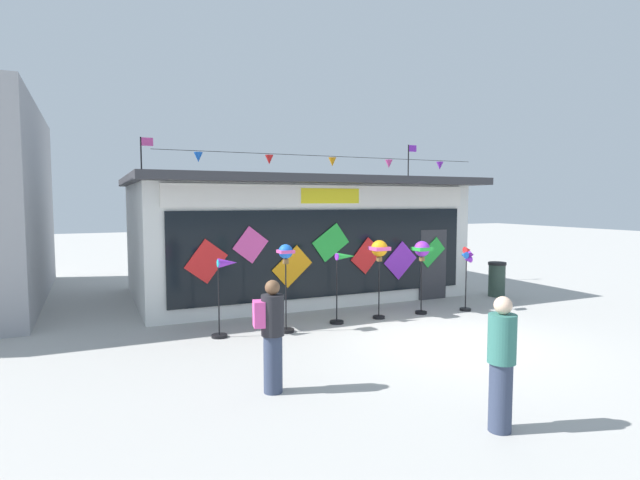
# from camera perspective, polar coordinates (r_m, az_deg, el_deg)

# --- Properties ---
(ground_plane) EXTENTS (80.00, 80.00, 0.00)m
(ground_plane) POSITION_cam_1_polar(r_m,az_deg,el_deg) (10.61, 14.58, -11.13)
(ground_plane) COLOR #ADAAA5
(kite_shop_building) EXTENTS (9.53, 6.28, 4.73)m
(kite_shop_building) POSITION_cam_1_polar(r_m,az_deg,el_deg) (15.46, -3.27, 0.51)
(kite_shop_building) COLOR silver
(kite_shop_building) RESTS_ON ground_plane
(wind_spinner_far_left) EXTENTS (0.57, 0.33, 1.65)m
(wind_spinner_far_left) POSITION_cam_1_polar(r_m,az_deg,el_deg) (10.60, -10.79, -4.98)
(wind_spinner_far_left) COLOR black
(wind_spinner_far_left) RESTS_ON ground_plane
(wind_spinner_left) EXTENTS (0.36, 0.36, 1.90)m
(wind_spinner_left) POSITION_cam_1_polar(r_m,az_deg,el_deg) (10.76, -3.92, -3.02)
(wind_spinner_left) COLOR black
(wind_spinner_left) RESTS_ON ground_plane
(wind_spinner_center_left) EXTENTS (0.62, 0.32, 1.64)m
(wind_spinner_center_left) POSITION_cam_1_polar(r_m,az_deg,el_deg) (11.60, 2.54, -4.19)
(wind_spinner_center_left) COLOR black
(wind_spinner_center_left) RESTS_ON ground_plane
(wind_spinner_center_right) EXTENTS (0.40, 0.40, 1.89)m
(wind_spinner_center_right) POSITION_cam_1_polar(r_m,az_deg,el_deg) (12.03, 6.76, -1.53)
(wind_spinner_center_right) COLOR black
(wind_spinner_center_right) RESTS_ON ground_plane
(wind_spinner_right) EXTENTS (0.40, 0.40, 1.83)m
(wind_spinner_right) POSITION_cam_1_polar(r_m,az_deg,el_deg) (12.72, 11.51, -1.55)
(wind_spinner_right) COLOR black
(wind_spinner_right) RESTS_ON ground_plane
(wind_spinner_far_right) EXTENTS (0.42, 0.29, 1.66)m
(wind_spinner_far_right) POSITION_cam_1_polar(r_m,az_deg,el_deg) (13.37, 16.38, -2.78)
(wind_spinner_far_right) COLOR black
(wind_spinner_far_right) RESTS_ON ground_plane
(person_near_camera) EXTENTS (0.47, 0.35, 1.68)m
(person_near_camera) POSITION_cam_1_polar(r_m,az_deg,el_deg) (7.51, -5.54, -10.53)
(person_near_camera) COLOR #333D56
(person_near_camera) RESTS_ON ground_plane
(person_mid_plaza) EXTENTS (0.34, 0.34, 1.68)m
(person_mid_plaza) POSITION_cam_1_polar(r_m,az_deg,el_deg) (6.67, 19.92, -13.02)
(person_mid_plaza) COLOR #333D56
(person_mid_plaza) RESTS_ON ground_plane
(trash_bin) EXTENTS (0.52, 0.52, 1.02)m
(trash_bin) POSITION_cam_1_polar(r_m,az_deg,el_deg) (15.78, 19.45, -4.20)
(trash_bin) COLOR #2D4238
(trash_bin) RESTS_ON ground_plane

